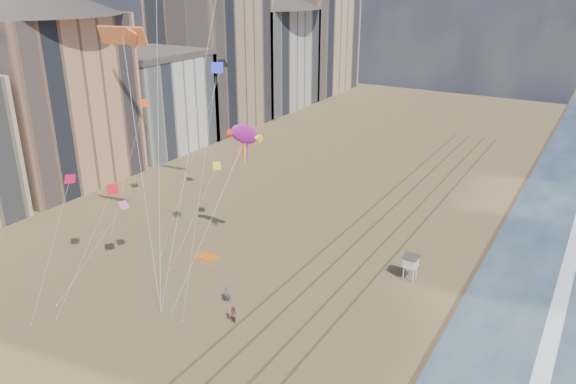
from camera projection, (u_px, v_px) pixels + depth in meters
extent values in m
plane|color=#42301E|center=(522.00, 270.00, 59.31)|extent=(260.00, 260.00, 0.00)
plane|color=white|center=(566.00, 280.00, 57.33)|extent=(260.00, 260.00, 0.00)
cube|color=brown|center=(309.00, 262.00, 60.84)|extent=(0.28, 120.00, 0.01)
cube|color=brown|center=(329.00, 268.00, 59.70)|extent=(0.28, 120.00, 0.01)
cube|color=brown|center=(353.00, 275.00, 58.38)|extent=(0.28, 120.00, 0.01)
cube|color=brown|center=(373.00, 280.00, 57.34)|extent=(0.28, 120.00, 0.01)
cube|color=tan|center=(53.00, 102.00, 80.60)|extent=(15.00, 20.00, 24.00)
cube|color=silver|center=(155.00, 104.00, 97.87)|extent=(14.00, 18.00, 16.00)
cube|color=#473D38|center=(151.00, 54.00, 94.77)|extent=(14.28, 18.36, 1.00)
cube|color=tan|center=(212.00, 56.00, 110.59)|extent=(16.00, 20.00, 28.00)
cube|color=#BCB2A3|center=(269.00, 59.00, 127.49)|extent=(15.00, 22.00, 22.00)
cube|color=tan|center=(313.00, 40.00, 144.65)|extent=(16.00, 24.00, 26.00)
cylinder|color=silver|center=(403.00, 274.00, 56.88)|extent=(0.10, 0.10, 1.54)
cylinder|color=silver|center=(413.00, 277.00, 56.40)|extent=(0.10, 0.10, 1.54)
cylinder|color=silver|center=(407.00, 270.00, 57.71)|extent=(0.10, 0.10, 1.54)
cylinder|color=silver|center=(416.00, 273.00, 57.22)|extent=(0.10, 0.10, 1.54)
cube|color=silver|center=(410.00, 266.00, 56.73)|extent=(1.37, 1.37, 0.10)
cube|color=silver|center=(411.00, 261.00, 56.54)|extent=(1.28, 1.28, 0.94)
cube|color=#473D38|center=(411.00, 256.00, 56.33)|extent=(1.54, 1.54, 0.09)
cube|color=orange|center=(206.00, 257.00, 61.70)|extent=(2.57, 1.74, 0.28)
ellipsoid|color=#A31999|center=(245.00, 134.00, 55.45)|extent=(3.85, 0.72, 2.29)
cone|color=red|center=(233.00, 134.00, 56.16)|extent=(1.03, 0.86, 0.86)
cone|color=#F4FF1A|center=(256.00, 138.00, 54.86)|extent=(1.03, 0.86, 0.86)
cylinder|color=silver|center=(210.00, 224.00, 53.81)|extent=(0.03, 0.03, 17.80)
imported|color=#505267|center=(228.00, 294.00, 53.14)|extent=(0.77, 0.73, 1.76)
imported|color=#965C4C|center=(233.00, 315.00, 49.93)|extent=(1.06, 0.95, 1.77)
cube|color=orange|center=(122.00, 35.00, 51.14)|extent=(4.95, 1.64, 1.69)
plane|color=black|center=(223.00, 63.00, 63.06)|extent=(1.47, 1.55, 0.69)
plane|color=red|center=(113.00, 189.00, 52.71)|extent=(1.76, 1.77, 0.64)
plane|color=#E258A5|center=(124.00, 205.00, 57.43)|extent=(1.34, 1.41, 0.58)
plane|color=blue|center=(217.00, 68.00, 48.66)|extent=(1.74, 1.68, 0.79)
plane|color=yellow|center=(217.00, 166.00, 64.98)|extent=(1.54, 1.50, 0.70)
plane|color=#F14414|center=(144.00, 103.00, 65.91)|extent=(1.66, 1.73, 0.68)
plane|color=red|center=(70.00, 179.00, 53.18)|extent=(1.71, 1.71, 0.52)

